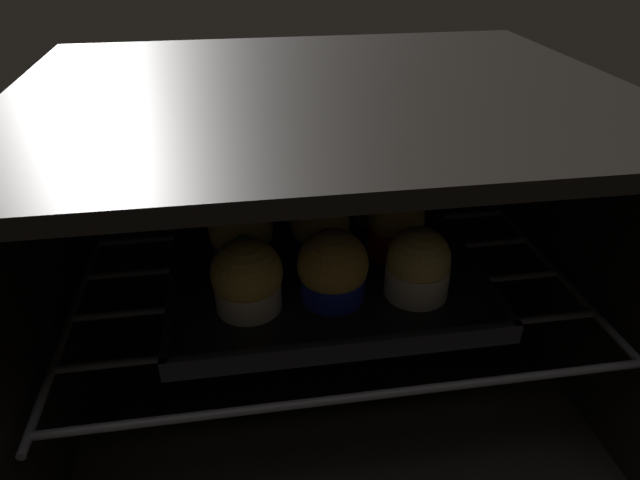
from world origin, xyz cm
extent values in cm
cube|color=black|center=(0.00, 22.00, -0.75)|extent=(59.00, 47.00, 1.50)
cube|color=black|center=(0.00, 22.00, 34.75)|extent=(59.00, 47.00, 1.50)
cube|color=black|center=(0.00, 44.75, 17.00)|extent=(59.00, 1.50, 34.00)
cube|color=black|center=(-28.75, 22.00, 17.00)|extent=(1.50, 47.00, 34.00)
cube|color=black|center=(28.75, 22.00, 17.00)|extent=(1.50, 47.00, 34.00)
cylinder|color=#4C494C|center=(0.00, 3.00, 13.60)|extent=(54.00, 0.80, 0.80)
cylinder|color=#4C494C|center=(0.00, 10.60, 13.60)|extent=(54.00, 0.80, 0.80)
cylinder|color=#4C494C|center=(0.00, 18.20, 13.60)|extent=(54.00, 0.80, 0.80)
cylinder|color=#4C494C|center=(0.00, 25.80, 13.60)|extent=(54.00, 0.80, 0.80)
cylinder|color=#4C494C|center=(0.00, 33.40, 13.60)|extent=(54.00, 0.80, 0.80)
cylinder|color=#4C494C|center=(0.00, 41.00, 13.60)|extent=(54.00, 0.80, 0.80)
cylinder|color=#4C494C|center=(-27.00, 22.00, 13.60)|extent=(0.80, 42.00, 0.80)
cylinder|color=#4C494C|center=(27.00, 22.00, 13.60)|extent=(0.80, 42.00, 0.80)
cube|color=black|center=(0.00, 23.81, 14.60)|extent=(33.68, 33.68, 1.20)
cube|color=black|center=(0.00, 7.37, 15.70)|extent=(33.68, 0.80, 1.00)
cube|color=black|center=(0.00, 40.24, 15.70)|extent=(33.68, 0.80, 1.00)
cube|color=black|center=(-16.44, 23.81, 15.70)|extent=(0.80, 33.68, 1.00)
cube|color=black|center=(16.44, 23.81, 15.70)|extent=(0.80, 33.68, 1.00)
cylinder|color=silver|center=(-8.62, 15.30, 16.90)|extent=(6.66, 6.66, 3.40)
sphere|color=gold|center=(-8.62, 15.30, 19.28)|extent=(7.16, 7.16, 7.16)
sphere|color=#19511E|center=(-8.71, 16.16, 22.24)|extent=(1.61, 1.61, 1.61)
cylinder|color=#1928B7|center=(-0.32, 15.59, 16.90)|extent=(6.66, 6.66, 3.40)
sphere|color=gold|center=(-0.32, 15.59, 19.26)|extent=(7.28, 7.28, 7.28)
cylinder|color=silver|center=(8.73, 14.92, 16.90)|extent=(6.66, 6.66, 3.40)
sphere|color=#DBBC60|center=(8.73, 14.92, 19.50)|extent=(6.51, 6.51, 6.51)
sphere|color=#1E6023|center=(8.65, 14.93, 21.46)|extent=(2.45, 2.45, 2.45)
cylinder|color=#1928B7|center=(-8.86, 23.70, 16.90)|extent=(6.66, 6.66, 3.40)
sphere|color=#DBBC60|center=(-8.86, 23.70, 19.65)|extent=(7.21, 7.21, 7.21)
sphere|color=#1E6023|center=(-8.94, 23.29, 22.64)|extent=(1.86, 1.86, 1.86)
cylinder|color=#1928B7|center=(-0.24, 23.65, 16.90)|extent=(6.66, 6.66, 3.40)
sphere|color=#DBBC60|center=(-0.24, 23.65, 19.36)|extent=(6.77, 6.77, 6.77)
sphere|color=#1E6023|center=(-0.59, 24.24, 22.00)|extent=(1.94, 1.94, 1.94)
cylinder|color=red|center=(8.74, 23.48, 16.90)|extent=(6.66, 6.66, 3.40)
sphere|color=gold|center=(8.74, 23.48, 19.69)|extent=(6.60, 6.60, 6.60)
sphere|color=#19511E|center=(8.02, 23.12, 21.82)|extent=(2.12, 2.12, 2.12)
cylinder|color=#1928B7|center=(-8.33, 32.15, 16.90)|extent=(6.66, 6.66, 3.40)
sphere|color=gold|center=(-8.33, 32.15, 19.84)|extent=(6.97, 6.97, 6.97)
cylinder|color=silver|center=(0.02, 32.11, 16.90)|extent=(6.66, 6.66, 3.40)
sphere|color=#E0CC7A|center=(0.02, 32.11, 19.60)|extent=(6.36, 6.36, 6.36)
cylinder|color=silver|center=(8.86, 32.11, 16.90)|extent=(6.66, 6.66, 3.40)
sphere|color=#DBBC60|center=(8.86, 32.11, 19.95)|extent=(6.92, 6.92, 6.92)
sphere|color=#19511E|center=(9.51, 32.65, 22.44)|extent=(1.91, 1.91, 1.91)
camera|label=1|loc=(-8.62, -30.95, 50.20)|focal=31.58mm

